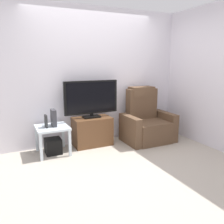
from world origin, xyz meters
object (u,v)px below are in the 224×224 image
(tv_stand, at_px, (92,131))
(recliner_armchair, at_px, (146,122))
(television, at_px, (91,98))
(book_upright, at_px, (46,121))
(game_console, at_px, (54,118))
(side_table, at_px, (52,131))
(subwoofer_box, at_px, (53,146))

(tv_stand, bearing_deg, recliner_armchair, -10.52)
(tv_stand, height_order, television, television)
(tv_stand, relative_size, television, 0.69)
(book_upright, relative_size, game_console, 0.75)
(recliner_armchair, relative_size, side_table, 2.00)
(game_console, bearing_deg, subwoofer_box, -164.05)
(side_table, bearing_deg, book_upright, -168.69)
(television, bearing_deg, game_console, -170.72)
(tv_stand, height_order, subwoofer_box, tv_stand)
(television, xyz_separation_m, side_table, (-0.78, -0.13, -0.50))
(television, xyz_separation_m, book_upright, (-0.88, -0.15, -0.31))
(tv_stand, distance_m, recliner_armchair, 1.12)
(subwoofer_box, height_order, game_console, game_console)
(television, distance_m, recliner_armchair, 1.24)
(tv_stand, distance_m, subwoofer_box, 0.80)
(tv_stand, xyz_separation_m, recliner_armchair, (1.10, -0.20, 0.10))
(television, relative_size, game_console, 3.56)
(tv_stand, relative_size, side_table, 1.33)
(recliner_armchair, distance_m, book_upright, 1.99)
(recliner_armchair, height_order, side_table, recliner_armchair)
(recliner_armchair, xyz_separation_m, game_console, (-1.84, 0.10, 0.26))
(television, distance_m, book_upright, 0.94)
(television, xyz_separation_m, subwoofer_box, (-0.78, -0.13, -0.78))
(recliner_armchair, bearing_deg, game_console, 173.14)
(subwoofer_box, height_order, book_upright, book_upright)
(subwoofer_box, bearing_deg, game_console, 15.95)
(recliner_armchair, relative_size, subwoofer_box, 3.99)
(game_console, bearing_deg, recliner_armchair, -3.17)
(side_table, bearing_deg, recliner_armchair, -2.81)
(television, xyz_separation_m, game_console, (-0.74, -0.12, -0.27))
(recliner_armchair, distance_m, side_table, 1.88)
(subwoofer_box, relative_size, game_console, 0.93)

